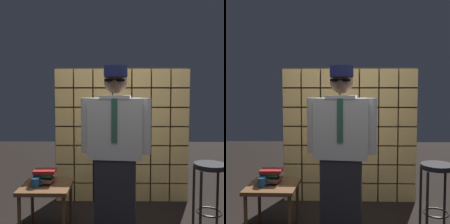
# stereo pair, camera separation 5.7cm
# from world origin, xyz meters

# --- Properties ---
(glass_block_wall) EXTENTS (1.86, 0.10, 1.86)m
(glass_block_wall) POSITION_xyz_m (-0.00, 1.35, 0.91)
(glass_block_wall) COLOR #F2C672
(glass_block_wall) RESTS_ON ground
(standing_person) EXTENTS (0.71, 0.32, 1.77)m
(standing_person) POSITION_xyz_m (-0.09, 0.26, 0.92)
(standing_person) COLOR #28282D
(standing_person) RESTS_ON ground
(bar_stool) EXTENTS (0.34, 0.34, 0.75)m
(bar_stool) POSITION_xyz_m (0.92, 0.43, 0.56)
(bar_stool) COLOR black
(bar_stool) RESTS_ON ground
(side_table) EXTENTS (0.52, 0.52, 0.53)m
(side_table) POSITION_xyz_m (-0.82, 0.39, 0.46)
(side_table) COLOR brown
(side_table) RESTS_ON ground
(book_stack) EXTENTS (0.25, 0.22, 0.15)m
(book_stack) POSITION_xyz_m (-0.85, 0.43, 0.61)
(book_stack) COLOR #591E66
(book_stack) RESTS_ON side_table
(coffee_mug) EXTENTS (0.13, 0.08, 0.09)m
(coffee_mug) POSITION_xyz_m (-0.91, 0.31, 0.58)
(coffee_mug) COLOR navy
(coffee_mug) RESTS_ON side_table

